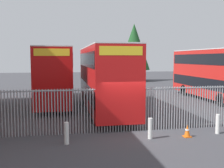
# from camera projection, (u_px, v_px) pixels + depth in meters

# --- Properties ---
(ground_plane) EXTENTS (100.00, 100.00, 0.00)m
(ground_plane) POSITION_uv_depth(u_px,v_px,m) (103.00, 104.00, 21.37)
(ground_plane) COLOR #3D3D42
(palisade_fence) EXTENTS (14.30, 0.14, 2.35)m
(palisade_fence) POSITION_uv_depth(u_px,v_px,m) (114.00, 108.00, 13.31)
(palisade_fence) COLOR gray
(palisade_fence) RESTS_ON ground
(double_decker_bus_near_gate) EXTENTS (2.54, 10.81, 4.42)m
(double_decker_bus_near_gate) POSITION_uv_depth(u_px,v_px,m) (104.00, 76.00, 18.40)
(double_decker_bus_near_gate) COLOR red
(double_decker_bus_near_gate) RESTS_ON ground
(double_decker_bus_behind_fence_left) EXTENTS (2.54, 10.81, 4.42)m
(double_decker_bus_behind_fence_left) POSITION_uv_depth(u_px,v_px,m) (55.00, 73.00, 21.70)
(double_decker_bus_behind_fence_left) COLOR #B70C0C
(double_decker_bus_behind_fence_left) RESTS_ON ground
(double_decker_bus_behind_fence_right) EXTENTS (2.54, 10.81, 4.42)m
(double_decker_bus_behind_fence_right) POSITION_uv_depth(u_px,v_px,m) (212.00, 72.00, 23.73)
(double_decker_bus_behind_fence_right) COLOR red
(double_decker_bus_behind_fence_right) RESTS_ON ground
(bollard_near_left) EXTENTS (0.20, 0.20, 0.95)m
(bollard_near_left) POSITION_uv_depth(u_px,v_px,m) (67.00, 133.00, 11.46)
(bollard_near_left) COLOR silver
(bollard_near_left) RESTS_ON ground
(bollard_center_front) EXTENTS (0.20, 0.20, 0.95)m
(bollard_center_front) POSITION_uv_depth(u_px,v_px,m) (150.00, 128.00, 12.23)
(bollard_center_front) COLOR silver
(bollard_center_front) RESTS_ON ground
(bollard_near_right) EXTENTS (0.20, 0.20, 0.95)m
(bollard_near_right) POSITION_uv_depth(u_px,v_px,m) (218.00, 124.00, 13.07)
(bollard_near_right) COLOR silver
(bollard_near_right) RESTS_ON ground
(traffic_cone_near_kerb) EXTENTS (0.34, 0.34, 0.59)m
(traffic_cone_near_kerb) POSITION_uv_depth(u_px,v_px,m) (187.00, 131.00, 12.52)
(traffic_cone_near_kerb) COLOR orange
(traffic_cone_near_kerb) RESTS_ON ground
(tree_tall_back) EXTENTS (5.06, 5.06, 9.04)m
(tree_tall_back) POSITION_uv_depth(u_px,v_px,m) (134.00, 47.00, 42.73)
(tree_tall_back) COLOR #4C3823
(tree_tall_back) RESTS_ON ground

